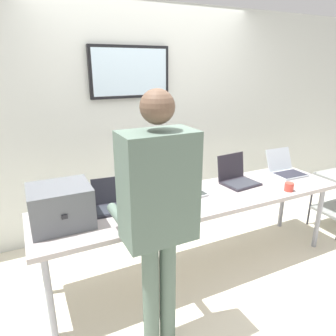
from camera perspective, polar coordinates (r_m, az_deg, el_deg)
The scene contains 11 objects.
ground at distance 3.18m, azimuth 5.24°, elevation -18.11°, with size 8.00×8.00×0.04m, color beige.
back_wall at distance 3.61m, azimuth -3.62°, elevation 8.97°, with size 8.00×0.11×2.52m.
workbench at distance 2.81m, azimuth 5.67°, elevation -6.33°, with size 2.88×0.70×0.74m.
equipment_box at distance 2.40m, azimuth -19.34°, elevation -6.62°, with size 0.44×0.39×0.30m.
laptop_station_0 at distance 2.60m, azimuth -9.53°, elevation -6.10°, with size 0.40×0.31×0.24m.
laptop_station_1 at distance 2.83m, azimuth 2.57°, elevation -3.86°, with size 0.41×0.36×0.22m.
laptop_station_2 at distance 3.16m, azimuth 12.69°, elevation -1.63°, with size 0.37×0.34×0.28m.
laptop_station_3 at distance 3.59m, azimuth 20.95°, elevation -0.09°, with size 0.34×0.36×0.25m.
person at distance 1.86m, azimuth -1.91°, elevation -7.00°, with size 0.44×0.58×1.76m.
coffee_mug at distance 3.11m, azimuth 21.58°, elevation -3.29°, with size 0.09×0.09×0.08m.
paper_sheet at distance 2.44m, azimuth -2.32°, elevation -8.94°, with size 0.22×0.30×0.00m.
Camera 1 is at (-1.36, -2.16, 1.87)m, focal length 32.78 mm.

